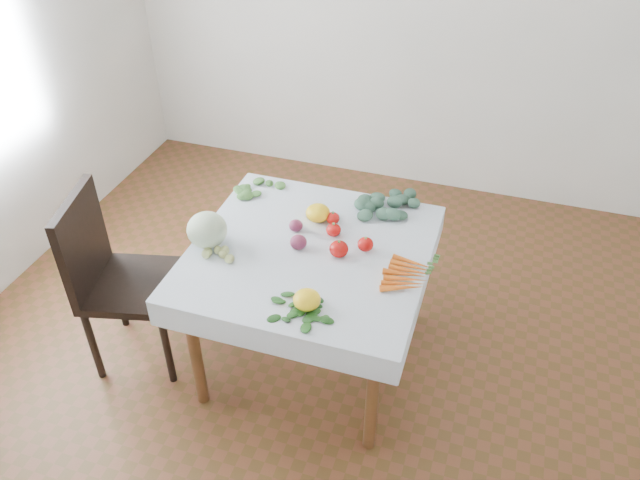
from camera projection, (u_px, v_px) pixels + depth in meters
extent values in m
plane|color=brown|center=(311.00, 357.00, 3.44)|extent=(4.00, 4.00, 0.00)
cube|color=white|center=(405.00, 2.00, 4.14)|extent=(4.00, 0.04, 2.70)
cube|color=brown|center=(310.00, 254.00, 3.00)|extent=(1.00, 1.00, 0.04)
cylinder|color=brown|center=(195.00, 351.00, 3.00)|extent=(0.06, 0.06, 0.71)
cylinder|color=brown|center=(372.00, 397.00, 2.79)|extent=(0.06, 0.06, 0.71)
cylinder|color=brown|center=(264.00, 245.00, 3.67)|extent=(0.06, 0.06, 0.71)
cylinder|color=brown|center=(411.00, 275.00, 3.45)|extent=(0.06, 0.06, 0.71)
cube|color=white|center=(310.00, 250.00, 2.99)|extent=(1.12, 1.12, 0.01)
cube|color=black|center=(133.00, 285.00, 3.19)|extent=(0.55, 0.55, 0.04)
cube|color=black|center=(82.00, 242.00, 3.04)|extent=(0.15, 0.45, 0.50)
cylinder|color=black|center=(93.00, 345.00, 3.20)|extent=(0.04, 0.04, 0.46)
cylinder|color=black|center=(167.00, 350.00, 3.18)|extent=(0.04, 0.04, 0.46)
cylinder|color=black|center=(118.00, 294.00, 3.51)|extent=(0.04, 0.04, 0.46)
cylinder|color=black|center=(186.00, 298.00, 3.48)|extent=(0.04, 0.04, 0.46)
ellipsoid|color=silver|center=(207.00, 230.00, 2.97)|extent=(0.24, 0.24, 0.17)
ellipsoid|color=#B80E0C|center=(333.00, 218.00, 3.14)|extent=(0.08, 0.08, 0.06)
ellipsoid|color=#B80E0C|center=(365.00, 244.00, 2.96)|extent=(0.09, 0.09, 0.07)
ellipsoid|color=#B80E0C|center=(333.00, 230.00, 3.06)|extent=(0.08, 0.08, 0.06)
ellipsoid|color=#B80E0C|center=(339.00, 249.00, 2.93)|extent=(0.11, 0.11, 0.08)
ellipsoid|color=yellow|center=(318.00, 213.00, 3.15)|extent=(0.15, 0.15, 0.09)
ellipsoid|color=yellow|center=(307.00, 300.00, 2.64)|extent=(0.14, 0.14, 0.08)
ellipsoid|color=#601B3E|center=(296.00, 226.00, 3.09)|extent=(0.07, 0.07, 0.06)
ellipsoid|color=#601B3E|center=(298.00, 242.00, 2.98)|extent=(0.11, 0.11, 0.07)
ellipsoid|color=#C4CE76|center=(222.00, 253.00, 2.93)|extent=(0.05, 0.05, 0.04)
ellipsoid|color=#C4CE76|center=(219.00, 250.00, 2.95)|extent=(0.05, 0.05, 0.04)
ellipsoid|color=#C4CE76|center=(218.00, 255.00, 2.92)|extent=(0.05, 0.05, 0.04)
ellipsoid|color=#C4CE76|center=(228.00, 251.00, 2.94)|extent=(0.05, 0.05, 0.04)
ellipsoid|color=#C4CE76|center=(211.00, 250.00, 2.95)|extent=(0.05, 0.05, 0.04)
ellipsoid|color=#C4CE76|center=(227.00, 258.00, 2.90)|extent=(0.05, 0.05, 0.04)
cone|color=orange|center=(411.00, 262.00, 2.89)|extent=(0.20, 0.06, 0.03)
cone|color=orange|center=(409.00, 266.00, 2.86)|extent=(0.20, 0.04, 0.03)
cone|color=orange|center=(408.00, 270.00, 2.84)|extent=(0.20, 0.03, 0.03)
cone|color=orange|center=(406.00, 275.00, 2.82)|extent=(0.20, 0.05, 0.03)
cone|color=orange|center=(405.00, 279.00, 2.79)|extent=(0.20, 0.07, 0.03)
cone|color=orange|center=(404.00, 283.00, 2.77)|extent=(0.20, 0.08, 0.03)
cone|color=orange|center=(402.00, 288.00, 2.75)|extent=(0.19, 0.10, 0.03)
ellipsoid|color=#395D49|center=(386.00, 205.00, 3.25)|extent=(0.07, 0.07, 0.05)
ellipsoid|color=#395D49|center=(381.00, 201.00, 3.28)|extent=(0.07, 0.07, 0.05)
ellipsoid|color=#395D49|center=(378.00, 207.00, 3.23)|extent=(0.07, 0.07, 0.05)
ellipsoid|color=#395D49|center=(392.00, 203.00, 3.26)|extent=(0.07, 0.07, 0.05)
ellipsoid|color=#395D49|center=(370.00, 200.00, 3.28)|extent=(0.07, 0.07, 0.05)
ellipsoid|color=#395D49|center=(388.00, 211.00, 3.21)|extent=(0.07, 0.07, 0.05)
ellipsoid|color=#395D49|center=(388.00, 197.00, 3.31)|extent=(0.07, 0.07, 0.05)
ellipsoid|color=#395D49|center=(365.00, 206.00, 3.24)|extent=(0.07, 0.07, 0.05)
ellipsoid|color=#395D49|center=(403.00, 208.00, 3.23)|extent=(0.07, 0.07, 0.05)
ellipsoid|color=#395D49|center=(370.00, 194.00, 3.33)|extent=(0.07, 0.07, 0.05)
ellipsoid|color=#395D49|center=(378.00, 215.00, 3.18)|extent=(0.07, 0.07, 0.05)
ellipsoid|color=#395D49|center=(403.00, 198.00, 3.30)|extent=(0.07, 0.07, 0.05)
ellipsoid|color=#395D49|center=(353.00, 200.00, 3.28)|extent=(0.07, 0.07, 0.05)
ellipsoid|color=#395D49|center=(404.00, 217.00, 3.16)|extent=(0.07, 0.07, 0.05)
ellipsoid|color=#21541A|center=(306.00, 311.00, 2.64)|extent=(0.06, 0.04, 0.01)
ellipsoid|color=#21541A|center=(299.00, 307.00, 2.66)|extent=(0.06, 0.04, 0.01)
ellipsoid|color=#21541A|center=(300.00, 314.00, 2.62)|extent=(0.06, 0.04, 0.01)
ellipsoid|color=#21541A|center=(308.00, 308.00, 2.66)|extent=(0.06, 0.04, 0.01)
ellipsoid|color=#21541A|center=(292.00, 309.00, 2.65)|extent=(0.06, 0.04, 0.01)
ellipsoid|color=#21541A|center=(309.00, 316.00, 2.62)|extent=(0.06, 0.04, 0.01)
ellipsoid|color=#21541A|center=(302.00, 303.00, 2.68)|extent=(0.06, 0.04, 0.01)
ellipsoid|color=#21541A|center=(292.00, 316.00, 2.62)|extent=(0.06, 0.04, 0.01)
ellipsoid|color=#21541A|center=(317.00, 311.00, 2.64)|extent=(0.06, 0.04, 0.01)
ellipsoid|color=#21541A|center=(288.00, 303.00, 2.68)|extent=(0.06, 0.04, 0.01)
ellipsoid|color=#21541A|center=(304.00, 322.00, 2.59)|extent=(0.06, 0.04, 0.01)
ellipsoid|color=#21541A|center=(312.00, 301.00, 2.69)|extent=(0.06, 0.04, 0.01)
ellipsoid|color=#21541A|center=(281.00, 312.00, 2.63)|extent=(0.06, 0.04, 0.01)
ellipsoid|color=#21541A|center=(322.00, 318.00, 2.61)|extent=(0.06, 0.04, 0.01)
ellipsoid|color=#21541A|center=(294.00, 296.00, 2.71)|extent=(0.06, 0.04, 0.01)
ellipsoid|color=#21541A|center=(291.00, 324.00, 2.58)|extent=(0.06, 0.04, 0.01)
ellipsoid|color=#21541A|center=(326.00, 305.00, 2.67)|extent=(0.06, 0.04, 0.01)
ellipsoid|color=#21541A|center=(275.00, 304.00, 2.68)|extent=(0.06, 0.04, 0.01)
ellipsoid|color=#51843C|center=(260.00, 191.00, 3.38)|extent=(0.06, 0.06, 0.03)
ellipsoid|color=#51843C|center=(253.00, 189.00, 3.39)|extent=(0.06, 0.06, 0.03)
ellipsoid|color=#51843C|center=(257.00, 193.00, 3.35)|extent=(0.06, 0.06, 0.03)
ellipsoid|color=#51843C|center=(262.00, 188.00, 3.40)|extent=(0.06, 0.06, 0.03)
ellipsoid|color=#51843C|center=(247.00, 191.00, 3.37)|extent=(0.06, 0.06, 0.03)
ellipsoid|color=#51843C|center=(266.00, 194.00, 3.35)|extent=(0.06, 0.06, 0.03)
ellipsoid|color=#51843C|center=(253.00, 185.00, 3.42)|extent=(0.06, 0.06, 0.03)
ellipsoid|color=#51843C|center=(249.00, 196.00, 3.33)|extent=(0.06, 0.06, 0.03)
ellipsoid|color=#51843C|center=(272.00, 188.00, 3.39)|extent=(0.06, 0.06, 0.03)
ellipsoid|color=#51843C|center=(240.00, 187.00, 3.41)|extent=(0.06, 0.06, 0.03)
ellipsoid|color=#51843C|center=(265.00, 199.00, 3.31)|extent=(0.06, 0.06, 0.03)
ellipsoid|color=#51843C|center=(263.00, 181.00, 3.45)|extent=(0.06, 0.06, 0.03)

